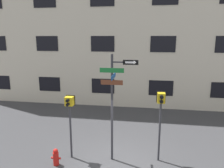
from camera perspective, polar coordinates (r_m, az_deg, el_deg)
The scene contains 5 objects.
ground_plane at distance 9.10m, azimuth 1.43°, elevation -19.98°, with size 60.00×60.00×0.00m, color #38383A.
street_sign_pole at distance 8.29m, azimuth 0.53°, elevation -3.67°, with size 1.42×0.97×4.23m.
pedestrian_signal_left at distance 8.77m, azimuth -10.99°, elevation -6.76°, with size 0.37×0.40×2.61m.
pedestrian_signal_right at distance 8.54m, azimuth 12.60°, elevation -6.26°, with size 0.35×0.40×2.82m.
fire_hydrant at distance 9.09m, azimuth -14.45°, elevation -18.02°, with size 0.38×0.22×0.68m.
Camera 1 is at (1.01, -7.64, 4.84)m, focal length 35.00 mm.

